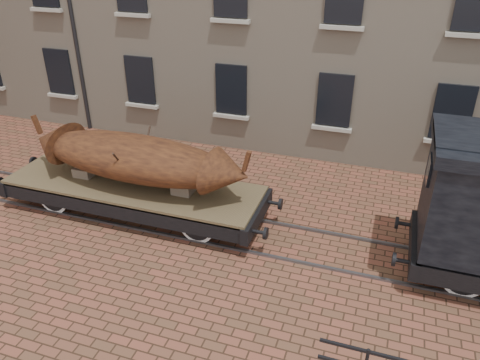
% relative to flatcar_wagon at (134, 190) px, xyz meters
% --- Properties ---
extents(ground, '(90.00, 90.00, 0.00)m').
position_rel_flatcar_wagon_xyz_m(ground, '(3.58, -0.00, -0.75)').
color(ground, brown).
extents(rail_track, '(30.00, 1.52, 0.06)m').
position_rel_flatcar_wagon_xyz_m(rail_track, '(3.58, -0.00, -0.72)').
color(rail_track, '#59595E').
rests_on(rail_track, ground).
extents(flatcar_wagon, '(7.98, 2.16, 1.20)m').
position_rel_flatcar_wagon_xyz_m(flatcar_wagon, '(0.00, 0.00, 0.00)').
color(flatcar_wagon, brown).
rests_on(flatcar_wagon, ground).
extents(iron_boat, '(6.49, 2.05, 1.56)m').
position_rel_flatcar_wagon_xyz_m(iron_boat, '(0.16, 0.00, 1.00)').
color(iron_boat, brown).
rests_on(iron_boat, flatcar_wagon).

